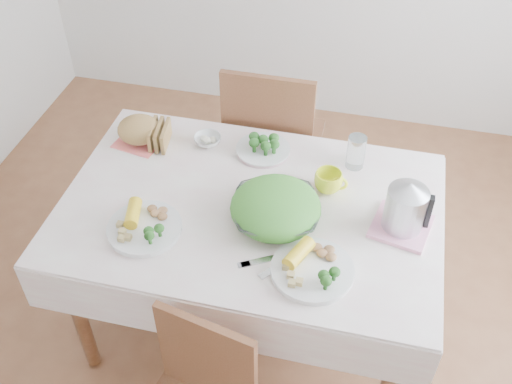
% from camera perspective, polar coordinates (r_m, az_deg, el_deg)
% --- Properties ---
extents(floor, '(3.60, 3.60, 0.00)m').
position_cam_1_polar(floor, '(2.96, -0.48, -11.90)').
color(floor, brown).
rests_on(floor, ground).
extents(dining_table, '(1.40, 0.90, 0.75)m').
position_cam_1_polar(dining_table, '(2.66, -0.52, -7.25)').
color(dining_table, brown).
rests_on(dining_table, floor).
extents(tablecloth, '(1.50, 1.00, 0.01)m').
position_cam_1_polar(tablecloth, '(2.38, -0.58, -1.37)').
color(tablecloth, white).
rests_on(tablecloth, dining_table).
extents(chair_far, '(0.46, 0.46, 1.01)m').
position_cam_1_polar(chair_far, '(3.14, 1.82, 4.40)').
color(chair_far, brown).
rests_on(chair_far, floor).
extents(salad_bowl, '(0.39, 0.39, 0.08)m').
position_cam_1_polar(salad_bowl, '(2.29, 1.87, -1.92)').
color(salad_bowl, white).
rests_on(salad_bowl, tablecloth).
extents(dinner_plate_left, '(0.32, 0.32, 0.02)m').
position_cam_1_polar(dinner_plate_left, '(2.31, -10.56, -3.44)').
color(dinner_plate_left, white).
rests_on(dinner_plate_left, tablecloth).
extents(dinner_plate_right, '(0.42, 0.42, 0.02)m').
position_cam_1_polar(dinner_plate_right, '(2.14, 5.38, -7.47)').
color(dinner_plate_right, white).
rests_on(dinner_plate_right, tablecloth).
extents(broccoli_plate, '(0.31, 0.31, 0.02)m').
position_cam_1_polar(broccoli_plate, '(2.62, 0.67, 4.03)').
color(broccoli_plate, beige).
rests_on(broccoli_plate, tablecloth).
extents(napkin, '(0.23, 0.23, 0.00)m').
position_cam_1_polar(napkin, '(2.74, -10.93, 4.88)').
color(napkin, '#FA6B66').
rests_on(napkin, tablecloth).
extents(bread_loaf, '(0.21, 0.20, 0.11)m').
position_cam_1_polar(bread_loaf, '(2.70, -11.08, 5.81)').
color(bread_loaf, olive).
rests_on(bread_loaf, napkin).
extents(fruit_bowl, '(0.15, 0.15, 0.04)m').
position_cam_1_polar(fruit_bowl, '(2.67, -4.63, 4.96)').
color(fruit_bowl, white).
rests_on(fruit_bowl, tablecloth).
extents(yellow_mug, '(0.12, 0.12, 0.09)m').
position_cam_1_polar(yellow_mug, '(2.43, 6.90, 1.00)').
color(yellow_mug, '#F5FD28').
rests_on(yellow_mug, tablecloth).
extents(glass_tumbler, '(0.10, 0.10, 0.15)m').
position_cam_1_polar(glass_tumbler, '(2.55, 9.48, 3.62)').
color(glass_tumbler, white).
rests_on(glass_tumbler, tablecloth).
extents(pink_tray, '(0.25, 0.25, 0.02)m').
position_cam_1_polar(pink_tray, '(2.35, 13.63, -3.20)').
color(pink_tray, pink).
rests_on(pink_tray, tablecloth).
extents(electric_kettle, '(0.19, 0.19, 0.21)m').
position_cam_1_polar(electric_kettle, '(2.27, 14.09, -1.22)').
color(electric_kettle, '#B2B5BA').
rests_on(electric_kettle, pink_tray).
extents(fork_right, '(0.15, 0.19, 0.00)m').
position_cam_1_polar(fork_right, '(2.17, 2.61, -6.76)').
color(fork_right, silver).
rests_on(fork_right, tablecloth).
extents(knife, '(0.20, 0.13, 0.00)m').
position_cam_1_polar(knife, '(2.18, 1.31, -6.38)').
color(knife, silver).
rests_on(knife, tablecloth).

